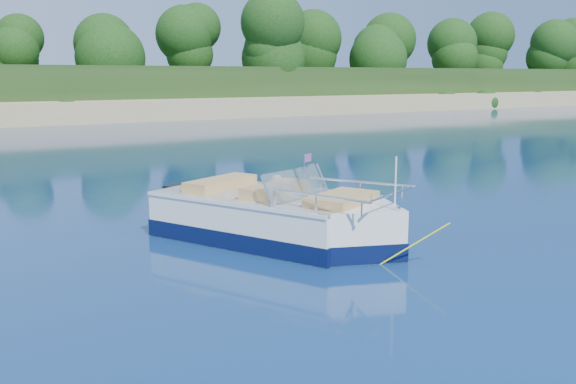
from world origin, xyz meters
name	(u,v)px	position (x,y,z in m)	size (l,w,h in m)	color
ground	(375,236)	(0.00, 0.00, 0.00)	(160.00, 160.00, 0.00)	#091C3F
treeline	(16,44)	(0.04, 41.01, 5.55)	(150.00, 7.12, 8.19)	#2F200F
motorboat	(282,221)	(-1.85, 0.64, 0.41)	(3.91, 5.89, 2.11)	white
tow_tube	(275,209)	(-0.63, 2.97, 0.10)	(1.65, 1.65, 0.39)	#F9E807
boy	(275,214)	(-0.69, 2.88, 0.00)	(0.54, 0.35, 1.48)	tan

